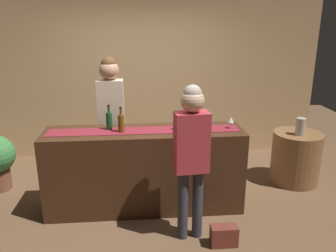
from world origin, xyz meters
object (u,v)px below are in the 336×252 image
object	(u,v)px
wine_glass_mid_counter	(231,120)
vase_on_side_table	(301,127)
handbag	(224,236)
wine_bottle_amber	(121,123)
wine_glass_near_customer	(177,121)
wine_bottle_green	(109,121)
bartender	(111,108)
customer_sipping	(191,148)
round_side_table	(296,158)

from	to	relation	value
wine_glass_mid_counter	vase_on_side_table	world-z (taller)	wine_glass_mid_counter
handbag	wine_bottle_amber	bearing A→B (deg)	142.26
wine_glass_near_customer	wine_bottle_green	bearing A→B (deg)	174.61
bartender	vase_on_side_table	distance (m)	2.59
customer_sipping	vase_on_side_table	size ratio (longest dim) A/B	6.96
wine_bottle_amber	customer_sipping	size ratio (longest dim) A/B	0.18
customer_sipping	wine_glass_mid_counter	bearing A→B (deg)	43.35
wine_bottle_green	wine_glass_mid_counter	bearing A→B (deg)	-3.71
wine_bottle_amber	customer_sipping	xyz separation A→B (m)	(0.72, -0.63, -0.09)
customer_sipping	round_side_table	bearing A→B (deg)	29.68
wine_bottle_green	wine_bottle_amber	world-z (taller)	same
customer_sipping	wine_bottle_amber	bearing A→B (deg)	133.70
customer_sipping	handbag	world-z (taller)	customer_sipping
wine_bottle_amber	handbag	bearing A→B (deg)	-37.74
customer_sipping	vase_on_side_table	distance (m)	2.03
wine_glass_near_customer	handbag	world-z (taller)	wine_glass_near_customer
wine_glass_near_customer	round_side_table	bearing A→B (deg)	16.14
customer_sipping	wine_glass_near_customer	bearing A→B (deg)	91.25
wine_bottle_amber	wine_glass_mid_counter	xyz separation A→B (m)	(1.30, 0.02, -0.01)
wine_bottle_green	customer_sipping	xyz separation A→B (m)	(0.87, -0.74, -0.09)
wine_glass_near_customer	vase_on_side_table	bearing A→B (deg)	14.02
wine_glass_mid_counter	round_side_table	world-z (taller)	wine_glass_mid_counter
wine_bottle_green	customer_sipping	world-z (taller)	customer_sipping
vase_on_side_table	wine_glass_near_customer	bearing A→B (deg)	-165.98
wine_glass_mid_counter	handbag	xyz separation A→B (m)	(-0.25, -0.83, -1.00)
bartender	wine_bottle_amber	bearing A→B (deg)	105.04
bartender	customer_sipping	size ratio (longest dim) A/B	1.09
bartender	customer_sipping	distance (m)	1.53
bartender	handbag	size ratio (longest dim) A/B	6.48
bartender	round_side_table	size ratio (longest dim) A/B	2.45
wine_glass_mid_counter	handbag	world-z (taller)	wine_glass_mid_counter
wine_bottle_amber	round_side_table	xyz separation A→B (m)	(2.43, 0.55, -0.75)
wine_bottle_amber	vase_on_side_table	distance (m)	2.47
wine_glass_near_customer	customer_sipping	xyz separation A→B (m)	(0.07, -0.67, -0.08)
bartender	handbag	distance (m)	2.14
wine_bottle_green	handbag	size ratio (longest dim) A/B	1.08
wine_bottle_amber	handbag	distance (m)	1.67
wine_bottle_green	round_side_table	xyz separation A→B (m)	(2.58, 0.44, -0.75)
wine_glass_mid_counter	handbag	size ratio (longest dim) A/B	0.51
wine_bottle_green	vase_on_side_table	bearing A→B (deg)	8.14
wine_bottle_green	wine_glass_near_customer	distance (m)	0.80
wine_glass_near_customer	bartender	world-z (taller)	bartender
wine_bottle_green	wine_glass_near_customer	xyz separation A→B (m)	(0.79, -0.07, -0.01)
wine_glass_near_customer	wine_glass_mid_counter	distance (m)	0.65
bartender	vase_on_side_table	size ratio (longest dim) A/B	7.56
wine_bottle_green	bartender	world-z (taller)	bartender
wine_bottle_amber	wine_glass_near_customer	distance (m)	0.65
wine_bottle_amber	wine_glass_mid_counter	distance (m)	1.30
wine_bottle_green	bartender	xyz separation A→B (m)	(-0.01, 0.50, 0.02)
wine_bottle_amber	wine_glass_near_customer	xyz separation A→B (m)	(0.65, 0.04, -0.01)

